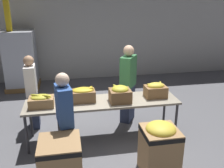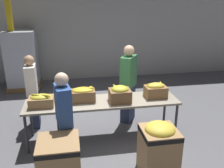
% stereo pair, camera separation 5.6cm
% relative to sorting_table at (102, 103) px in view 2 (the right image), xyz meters
% --- Properties ---
extents(ground_plane, '(30.00, 30.00, 0.00)m').
position_rel_sorting_table_xyz_m(ground_plane, '(0.00, 0.00, -0.74)').
color(ground_plane, slate).
extents(wall_back, '(16.00, 0.08, 4.00)m').
position_rel_sorting_table_xyz_m(wall_back, '(0.00, 3.96, 1.26)').
color(wall_back, '#B7B7B2').
rests_on(wall_back, ground_plane).
extents(sorting_table, '(2.90, 0.72, 0.79)m').
position_rel_sorting_table_xyz_m(sorting_table, '(0.00, 0.00, 0.00)').
color(sorting_table, '#9E937F').
rests_on(sorting_table, ground_plane).
extents(banana_box_0, '(0.44, 0.29, 0.25)m').
position_rel_sorting_table_xyz_m(banana_box_0, '(-1.11, -0.05, 0.17)').
color(banana_box_0, '#A37A4C').
rests_on(banana_box_0, sorting_table).
extents(banana_box_1, '(0.44, 0.29, 0.28)m').
position_rel_sorting_table_xyz_m(banana_box_1, '(-0.35, 0.05, 0.19)').
color(banana_box_1, olive).
rests_on(banana_box_1, sorting_table).
extents(banana_box_2, '(0.39, 0.34, 0.32)m').
position_rel_sorting_table_xyz_m(banana_box_2, '(0.32, -0.08, 0.21)').
color(banana_box_2, olive).
rests_on(banana_box_2, sorting_table).
extents(banana_box_3, '(0.41, 0.29, 0.29)m').
position_rel_sorting_table_xyz_m(banana_box_3, '(1.06, 0.02, 0.20)').
color(banana_box_3, olive).
rests_on(banana_box_3, sorting_table).
extents(volunteer_0, '(0.23, 0.43, 1.56)m').
position_rel_sorting_table_xyz_m(volunteer_0, '(-1.37, 0.73, 0.04)').
color(volunteer_0, '#2D3856').
rests_on(volunteer_0, ground_plane).
extents(volunteer_1, '(0.29, 0.46, 1.59)m').
position_rel_sorting_table_xyz_m(volunteer_1, '(-0.71, -0.70, 0.05)').
color(volunteer_1, black).
rests_on(volunteer_1, ground_plane).
extents(volunteer_2, '(0.44, 0.51, 1.71)m').
position_rel_sorting_table_xyz_m(volunteer_2, '(0.66, 0.65, 0.12)').
color(volunteer_2, '#2D3856').
rests_on(volunteer_2, ground_plane).
extents(donation_bin_0, '(0.60, 0.60, 0.74)m').
position_rel_sorting_table_xyz_m(donation_bin_0, '(-0.80, -1.21, -0.34)').
color(donation_bin_0, tan).
rests_on(donation_bin_0, ground_plane).
extents(donation_bin_1, '(0.54, 0.54, 0.88)m').
position_rel_sorting_table_xyz_m(donation_bin_1, '(0.71, -1.21, -0.27)').
color(donation_bin_1, tan).
rests_on(donation_bin_1, ground_plane).
extents(support_pillar, '(0.14, 0.14, 4.00)m').
position_rel_sorting_table_xyz_m(support_pillar, '(-2.15, 3.19, 1.26)').
color(support_pillar, gold).
rests_on(support_pillar, ground_plane).
extents(pallet_stack_0, '(0.94, 0.94, 1.74)m').
position_rel_sorting_table_xyz_m(pallet_stack_0, '(-1.97, 3.29, 0.12)').
color(pallet_stack_0, olive).
rests_on(pallet_stack_0, ground_plane).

